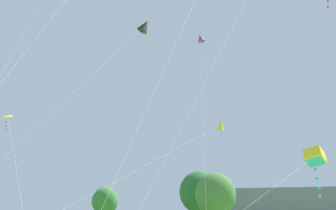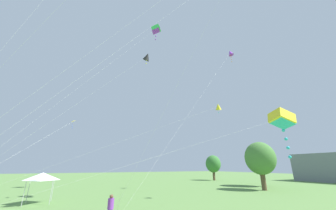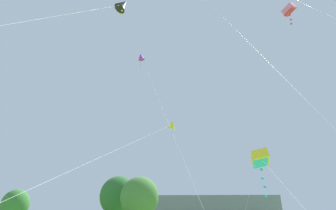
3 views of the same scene
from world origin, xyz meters
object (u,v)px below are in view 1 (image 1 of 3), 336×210
at_px(kite_yellow_box_3, 315,157).
at_px(kite_purple_diamond_4, 201,38).
at_px(kite_yellow_diamond_0, 220,125).
at_px(kite_yellow_delta_2, 8,119).
at_px(kite_black_diamond_5, 144,26).

distance_m(kite_yellow_box_3, kite_purple_diamond_4, 22.55).
distance_m(kite_yellow_diamond_0, kite_yellow_box_3, 8.50).
bearing_deg(kite_yellow_box_3, kite_yellow_delta_2, -135.65).
relative_size(kite_yellow_diamond_0, kite_black_diamond_5, 1.45).
relative_size(kite_yellow_box_3, kite_black_diamond_5, 1.38).
distance_m(kite_yellow_delta_2, kite_yellow_box_3, 23.06).
xyz_separation_m(kite_yellow_diamond_0, kite_yellow_delta_2, (-8.65, -16.26, -1.93)).
bearing_deg(kite_purple_diamond_4, kite_yellow_box_3, -34.88).
distance_m(kite_yellow_diamond_0, kite_black_diamond_5, 11.41).
bearing_deg(kite_yellow_diamond_0, kite_yellow_delta_2, -118.02).
bearing_deg(kite_yellow_box_3, kite_purple_diamond_4, 145.12).
relative_size(kite_yellow_diamond_0, kite_purple_diamond_4, 1.07).
bearing_deg(kite_yellow_diamond_0, kite_black_diamond_5, -112.23).
relative_size(kite_yellow_box_3, kite_purple_diamond_4, 1.02).
bearing_deg(kite_yellow_box_3, kite_black_diamond_5, -143.60).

